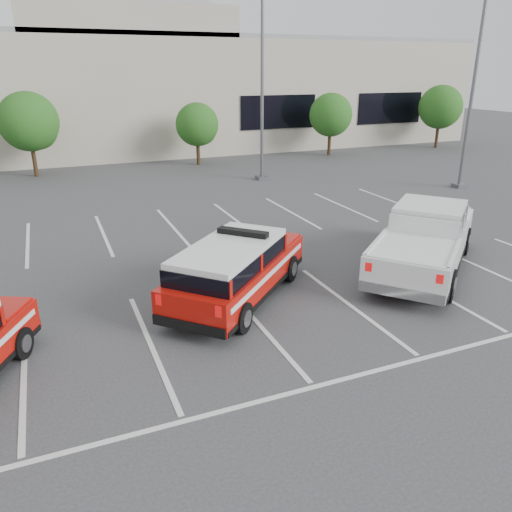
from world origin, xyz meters
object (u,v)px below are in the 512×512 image
Objects in this scene: light_pole_mid at (262,85)px; fire_chief_suv at (236,274)px; light_pole_right at (473,86)px; white_pickup at (424,245)px; convention_building at (99,86)px; tree_mid_left at (30,124)px; tree_mid_right at (198,126)px; tree_right at (331,116)px; tree_far_right at (441,109)px.

fire_chief_suv is (-6.99, -14.42, -4.41)m from light_pole_mid.
light_pole_right is 1.96× the size of fire_chief_suv.
light_pole_right is 13.70m from white_pickup.
light_pole_right reaches higher than white_pickup.
convention_building reaches higher than tree_mid_left.
white_pickup is at bearing 44.37° from fire_chief_suv.
tree_mid_left is at bearing 180.00° from tree_mid_right.
tree_mid_left is 1.21× the size of tree_mid_right.
convention_building is 11.20m from tree_mid_right.
tree_mid_left is at bearing 150.05° from light_pole_right.
white_pickup is (-9.74, -8.58, -4.39)m from light_pole_right.
tree_right is at bearing -0.00° from tree_mid_left.
white_pickup is (6.08, -30.44, -3.92)m from convention_building.
fire_chief_suv is (-15.99, -8.42, -4.41)m from light_pole_right.
light_pole_mid reaches higher than tree_mid_left.
convention_building is at bearing 113.26° from light_pole_mid.
fire_chief_suv is at bearing -126.39° from tree_right.
tree_mid_right is 0.39× the size of light_pole_right.
white_pickup is at bearing -132.40° from tree_far_right.
tree_right is 10.38m from light_pole_mid.
tree_right is (20.00, -0.00, -0.27)m from tree_mid_left.
light_pole_mid is 16.62m from fire_chief_suv.
light_pole_mid is 1.00× the size of light_pole_right.
tree_mid_right is at bearing 132.17° from light_pole_right.
tree_right reaches higher than fire_chief_suv.
tree_right is 0.85× the size of fire_chief_suv.
fire_chief_suv is (-25.09, -20.47, -2.27)m from tree_far_right.
tree_right is 0.43× the size of light_pole_mid.
light_pole_mid reaches higher than tree_mid_right.
tree_mid_left is at bearing 149.35° from fire_chief_suv.
tree_mid_left is (-5.09, -9.82, -1.68)m from convention_building.
convention_building is at bearing 125.89° from light_pole_right.
tree_far_right is 0.47× the size of light_pole_right.
light_pole_right is at bearing -85.69° from tree_right.
tree_mid_right is 0.62× the size of white_pickup.
tree_mid_right is (10.00, -0.00, -0.54)m from tree_mid_left.
convention_building is 31.29m from white_pickup.
tree_far_right is at bearing 52.96° from light_pole_right.
convention_building is 15.04× the size of tree_mid_right.
convention_building is 11.51× the size of fire_chief_suv.
tree_right is at bearing 116.43° from white_pickup.
light_pole_right is (-9.09, -12.05, 2.14)m from tree_far_right.
tree_far_right is 0.47× the size of light_pole_mid.
light_pole_mid is at bearing 136.70° from white_pickup.
white_pickup is at bearing -113.18° from tree_right.
white_pickup is at bearing -61.57° from tree_mid_left.
tree_mid_right is 6.88m from light_pole_mid.
fire_chief_suv is (4.91, -20.47, -2.27)m from tree_mid_left.
light_pole_mid is at bearing 109.97° from fire_chief_suv.
tree_mid_right is at bearing -180.00° from tree_right.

